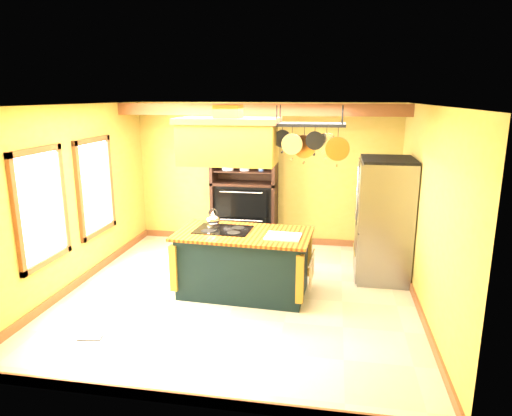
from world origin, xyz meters
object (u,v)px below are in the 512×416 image
(hutch, at_px, (245,202))
(refrigerator, at_px, (383,222))
(range_hood, at_px, (229,139))
(pot_rack, at_px, (311,134))
(kitchen_island, at_px, (244,262))

(hutch, bearing_deg, refrigerator, -26.90)
(range_hood, bearing_deg, pot_rack, 0.00)
(kitchen_island, bearing_deg, refrigerator, 28.09)
(range_hood, bearing_deg, hutch, 95.61)
(hutch, bearing_deg, range_hood, -84.39)
(pot_rack, bearing_deg, hutch, 121.24)
(pot_rack, bearing_deg, refrigerator, 40.46)
(refrigerator, distance_m, hutch, 2.74)
(refrigerator, xyz_separation_m, hutch, (-2.44, 1.24, -0.06))
(kitchen_island, bearing_deg, hutch, 103.71)
(kitchen_island, relative_size, refrigerator, 1.06)
(range_hood, xyz_separation_m, refrigerator, (2.23, 0.95, -1.33))
(range_hood, bearing_deg, kitchen_island, 0.23)
(kitchen_island, relative_size, range_hood, 1.43)
(hutch, bearing_deg, pot_rack, -58.76)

